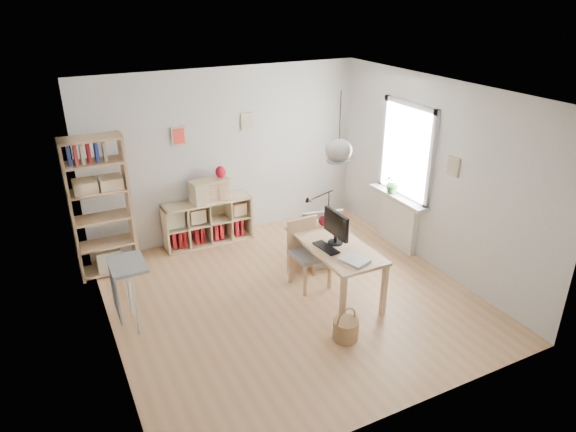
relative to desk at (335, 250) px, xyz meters
name	(u,v)px	position (x,y,z in m)	size (l,w,h in m)	color
ground	(291,298)	(-0.55, 0.15, -0.66)	(4.50, 4.50, 0.00)	tan
room_shell	(339,150)	(0.00, 0.00, 1.34)	(4.50, 4.50, 4.50)	white
window_unit	(407,151)	(1.68, 0.75, 0.89)	(0.07, 1.16, 1.46)	white
radiator	(398,222)	(1.64, 0.75, -0.26)	(0.10, 0.80, 0.80)	white
windowsill	(398,197)	(1.59, 0.75, 0.17)	(0.22, 1.20, 0.06)	silver
desk	(335,250)	(0.00, 0.00, 0.00)	(0.70, 1.50, 0.75)	tan
cube_shelf	(206,225)	(-1.02, 2.23, -0.36)	(1.40, 0.38, 0.72)	#D4B78C
tall_bookshelf	(99,202)	(-2.59, 1.95, 0.43)	(0.80, 0.38, 2.00)	tan
side_table	(123,278)	(-2.59, 0.50, 0.01)	(0.40, 0.55, 0.85)	gray
chair	(307,249)	(-0.19, 0.38, -0.12)	(0.48, 0.48, 0.94)	gray
wicker_basket	(346,329)	(-0.38, -0.90, -0.52)	(0.30, 0.30, 0.42)	olive
storage_chest	(328,246)	(0.42, 0.85, -0.43)	(0.79, 0.86, 0.69)	beige
monitor	(336,226)	(0.01, 0.01, 0.34)	(0.20, 0.50, 0.44)	black
keyboard	(326,248)	(-0.17, -0.07, 0.10)	(0.15, 0.40, 0.02)	black
task_lamp	(317,205)	(0.06, 0.57, 0.41)	(0.44, 0.16, 0.47)	black
yarn_ball	(324,221)	(0.14, 0.53, 0.17)	(0.15, 0.15, 0.15)	#4B0A11
paper_tray	(354,260)	(-0.04, -0.50, 0.11)	(0.26, 0.32, 0.03)	silver
drawer_chest	(210,190)	(-0.94, 2.19, 0.23)	(0.60, 0.27, 0.34)	#D4B78C
red_vase	(221,172)	(-0.74, 2.19, 0.50)	(0.16, 0.16, 0.19)	maroon
potted_plant	(393,183)	(1.57, 0.89, 0.37)	(0.30, 0.26, 0.33)	#346A27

